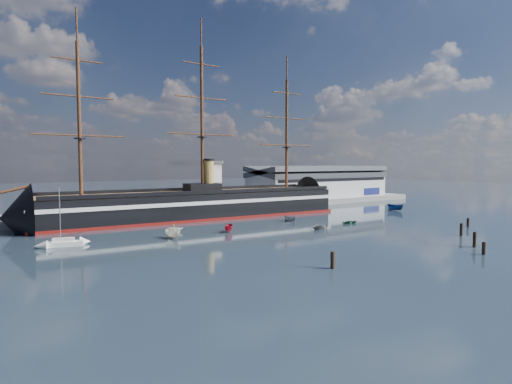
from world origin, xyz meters
TOP-DOWN VIEW (x-y plane):
  - ground at (0.00, 40.00)m, footprint 600.00×600.00m
  - quay at (10.00, 76.00)m, footprint 180.00×18.00m
  - warehouse at (58.00, 80.00)m, footprint 63.00×21.00m
  - quay_tower at (3.00, 73.00)m, footprint 5.00×5.00m
  - warship at (-11.92, 60.00)m, footprint 113.32×21.36m
  - sailboat at (-51.03, 37.29)m, footprint 7.61×4.39m
  - motorboat_a at (-30.04, 32.85)m, footprint 6.24×2.60m
  - motorboat_b at (5.69, 24.33)m, footprint 2.58×3.92m
  - motorboat_c at (8.07, 39.23)m, footprint 5.27×2.74m
  - motorboat_d at (-26.04, 40.59)m, footprint 4.89×6.21m
  - motorboat_e at (18.48, 26.46)m, footprint 1.42×2.86m
  - motorboat_f at (54.99, 39.29)m, footprint 7.31×3.22m
  - motorboat_g at (-15.74, 33.17)m, footprint 5.48×5.06m
  - piling_near_left at (-21.17, -5.70)m, footprint 0.64×0.64m
  - piling_near_mid at (8.03, -14.03)m, footprint 0.64×0.64m
  - piling_near_right at (23.79, -1.19)m, footprint 0.64×0.64m
  - piling_far_right at (38.15, 4.96)m, footprint 0.64×0.64m
  - piling_extra at (13.44, -9.55)m, footprint 0.64×0.64m

SIDE VIEW (x-z plane):
  - ground at x=0.00m, z-range 0.00..0.00m
  - quay at x=10.00m, z-range -1.00..1.00m
  - motorboat_a at x=-30.04m, z-range -1.22..1.22m
  - motorboat_b at x=5.69m, z-range -0.85..0.85m
  - motorboat_c at x=8.07m, z-range -1.00..1.00m
  - motorboat_d at x=-26.04m, z-range -1.05..1.05m
  - motorboat_e at x=18.48m, z-range -0.64..0.64m
  - motorboat_f at x=54.99m, z-range -1.42..1.42m
  - motorboat_g at x=-15.74m, z-range -1.10..1.10m
  - piling_near_left at x=-21.17m, z-range -1.69..1.69m
  - piling_near_mid at x=8.03m, z-range -1.49..1.49m
  - piling_near_right at x=23.79m, z-range -1.77..1.77m
  - piling_far_right at x=38.15m, z-range -1.48..1.48m
  - piling_extra at x=13.44m, z-range -1.81..1.81m
  - sailboat at x=-51.03m, z-range -5.10..6.59m
  - warship at x=-11.92m, z-range -22.93..31.01m
  - warehouse at x=58.00m, z-range 2.18..13.78m
  - quay_tower at x=3.00m, z-range 2.25..17.25m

